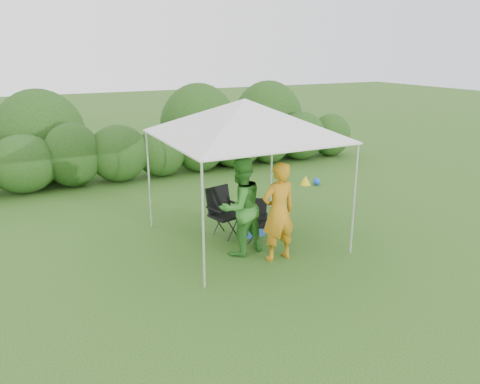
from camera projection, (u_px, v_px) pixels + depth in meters
name	position (u px, v px, depth m)	size (l,w,h in m)	color
ground	(256.00, 248.00, 9.12)	(70.00, 70.00, 0.00)	#37621F
hedge	(161.00, 149.00, 14.00)	(14.09, 1.53, 1.80)	#254C17
canopy	(245.00, 118.00, 8.82)	(3.10, 3.10, 2.83)	silver
chair_right	(255.00, 217.00, 9.40)	(0.65, 0.64, 0.83)	black
chair_left	(223.00, 209.00, 9.59)	(0.73, 0.69, 1.02)	black
man	(278.00, 212.00, 8.39)	(0.67, 0.44, 1.84)	#C07815
woman	(241.00, 207.00, 8.64)	(0.90, 0.70, 1.85)	#35812A
cooler	(252.00, 226.00, 9.69)	(0.46, 0.34, 0.38)	navy
bottle	(256.00, 213.00, 9.60)	(0.06, 0.06, 0.22)	#592D0C
lawn_toy	(308.00, 181.00, 13.28)	(0.52, 0.43, 0.26)	yellow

